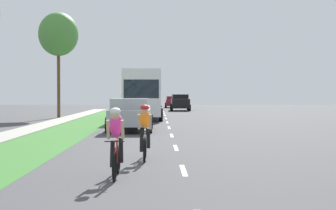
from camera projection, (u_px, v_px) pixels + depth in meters
ground_plane at (171, 134)px, 23.55m from camera, size 120.00×120.00×0.00m
grass_verge at (62, 134)px, 23.44m from camera, size 2.81×70.00×0.01m
sidewalk_concrete at (15, 134)px, 23.40m from camera, size 1.55×70.00×0.10m
lane_markings_center at (169, 128)px, 27.55m from camera, size 0.12×52.71×0.01m
cyclist_lead at (116, 142)px, 11.18m from camera, size 0.42×1.72×1.58m
cyclist_trailing at (145, 131)px, 14.17m from camera, size 0.42×1.72×1.58m
pickup_silver at (130, 114)px, 25.23m from camera, size 2.22×5.10×1.64m
bus_white at (144, 92)px, 37.55m from camera, size 2.78×11.60×3.48m
suv_black at (180, 102)px, 54.81m from camera, size 2.15×4.70×1.79m
sedan_maroon at (172, 102)px, 66.78m from camera, size 1.98×4.30×1.52m
street_tree_far at (58, 35)px, 38.54m from camera, size 3.05×3.05×8.14m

